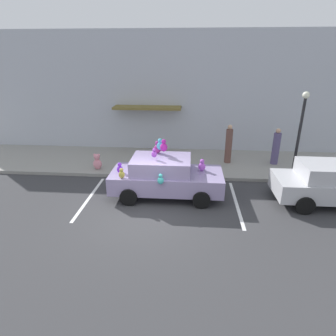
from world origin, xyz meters
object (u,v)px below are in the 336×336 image
at_px(plush_covered_car, 165,176).
at_px(teddy_bear_on_sidewalk, 97,162).
at_px(parked_sedan_behind, 336,184).
at_px(pedestrian_walking_past, 276,148).
at_px(pedestrian_near_shopfront, 229,145).
at_px(street_lamp_post, 301,126).

bearing_deg(plush_covered_car, teddy_bear_on_sidewalk, 148.10).
distance_m(parked_sedan_behind, pedestrian_walking_past, 3.85).
height_order(teddy_bear_on_sidewalk, pedestrian_walking_past, pedestrian_walking_past).
relative_size(plush_covered_car, pedestrian_near_shopfront, 2.24).
height_order(parked_sedan_behind, teddy_bear_on_sidewalk, parked_sedan_behind).
bearing_deg(plush_covered_car, street_lamp_post, 20.18).
xyz_separation_m(street_lamp_post, pedestrian_walking_past, (-0.41, 1.48, -1.43)).
height_order(street_lamp_post, pedestrian_walking_past, street_lamp_post).
height_order(plush_covered_car, teddy_bear_on_sidewalk, plush_covered_car).
relative_size(teddy_bear_on_sidewalk, street_lamp_post, 0.21).
relative_size(parked_sedan_behind, street_lamp_post, 1.21).
xyz_separation_m(parked_sedan_behind, pedestrian_near_shopfront, (-3.43, 3.68, 0.26)).
distance_m(pedestrian_near_shopfront, pedestrian_walking_past, 2.28).
xyz_separation_m(parked_sedan_behind, pedestrian_walking_past, (-1.16, 3.67, 0.18)).
relative_size(street_lamp_post, pedestrian_near_shopfront, 1.91).
bearing_deg(street_lamp_post, teddy_bear_on_sidewalk, 179.50).
bearing_deg(street_lamp_post, pedestrian_near_shopfront, 150.93).
height_order(teddy_bear_on_sidewalk, pedestrian_near_shopfront, pedestrian_near_shopfront).
distance_m(teddy_bear_on_sidewalk, pedestrian_near_shopfront, 6.37).
height_order(parked_sedan_behind, pedestrian_walking_past, pedestrian_walking_past).
relative_size(plush_covered_car, parked_sedan_behind, 0.97).
bearing_deg(street_lamp_post, pedestrian_walking_past, 105.37).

